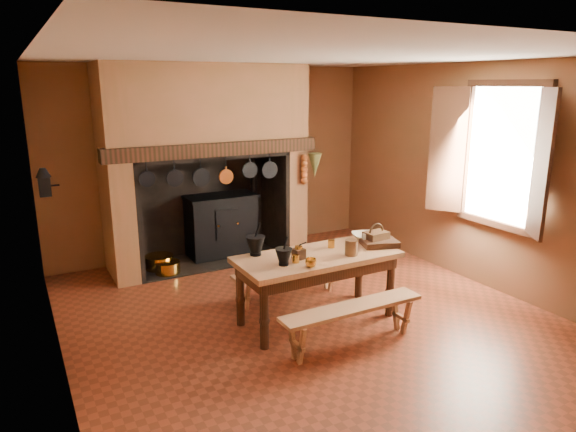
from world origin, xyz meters
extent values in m
plane|color=maroon|center=(0.00, 0.00, 0.00)|extent=(5.50, 5.50, 0.00)
plane|color=silver|center=(0.00, 0.00, 2.80)|extent=(5.50, 5.50, 0.00)
cube|color=brown|center=(0.00, 2.75, 1.40)|extent=(5.00, 0.02, 2.80)
cube|color=brown|center=(-2.50, 0.00, 1.40)|extent=(0.02, 5.50, 2.80)
cube|color=brown|center=(2.50, 0.00, 1.40)|extent=(0.02, 5.50, 2.80)
cube|color=brown|center=(0.00, -2.75, 1.40)|extent=(5.00, 0.02, 2.80)
cube|color=brown|center=(-1.55, 2.30, 1.40)|extent=(0.30, 0.90, 2.80)
cube|color=brown|center=(0.95, 2.30, 1.40)|extent=(0.30, 0.90, 2.80)
cube|color=brown|center=(-0.30, 2.30, 2.20)|extent=(2.20, 0.90, 1.20)
cube|color=black|center=(-0.30, 1.90, 1.69)|extent=(2.95, 0.22, 0.18)
cube|color=black|center=(-0.30, 2.72, 0.80)|extent=(2.20, 0.06, 1.60)
cube|color=black|center=(-0.30, 2.30, 0.01)|extent=(2.20, 0.90, 0.02)
cube|color=black|center=(-0.05, 2.45, 0.45)|extent=(1.00, 0.50, 0.90)
cube|color=black|center=(-0.05, 2.43, 0.92)|extent=(1.04, 0.54, 0.04)
cube|color=black|center=(-0.05, 2.19, 0.55)|extent=(0.35, 0.02, 0.45)
cylinder|color=black|center=(0.50, 2.45, 1.25)|extent=(0.10, 0.10, 0.70)
cylinder|color=#BD872B|center=(-0.20, 2.17, 0.55)|extent=(0.03, 0.03, 0.03)
cylinder|color=#BD872B|center=(0.10, 2.17, 0.55)|extent=(0.03, 0.03, 0.03)
cylinder|color=#BD872B|center=(-1.05, 2.30, 0.10)|extent=(0.40, 0.40, 0.20)
cylinder|color=#BD872B|center=(-1.00, 2.05, 0.09)|extent=(0.34, 0.34, 0.18)
cube|color=black|center=(-1.25, 2.40, 0.08)|extent=(0.18, 0.18, 0.16)
cone|color=brown|center=(1.18, 1.79, 1.38)|extent=(0.20, 0.20, 0.35)
cube|color=white|center=(2.48, -0.40, 1.70)|extent=(0.02, 1.00, 1.60)
cube|color=#3D1E13|center=(2.45, -0.40, 2.54)|extent=(0.08, 1.16, 0.08)
cube|color=#3D1E13|center=(2.45, -0.40, 0.86)|extent=(0.08, 1.16, 0.08)
cube|color=#3D1E13|center=(2.25, -1.08, 1.70)|extent=(0.29, 0.39, 1.60)
cube|color=#3D1E13|center=(2.25, 0.28, 1.70)|extent=(0.29, 0.39, 1.60)
cube|color=black|center=(-2.42, 1.55, 1.45)|extent=(0.12, 0.12, 0.22)
cone|color=black|center=(-2.42, 1.55, 1.60)|extent=(0.16, 0.16, 0.10)
cylinder|color=black|center=(-2.33, 1.55, 1.45)|extent=(0.12, 0.02, 0.02)
cube|color=tan|center=(0.05, -0.12, 0.73)|extent=(1.76, 0.78, 0.06)
cube|color=#3D1E13|center=(0.05, -0.12, 0.63)|extent=(1.64, 0.66, 0.14)
cylinder|color=#3D1E13|center=(-0.73, -0.41, 0.35)|extent=(0.09, 0.09, 0.70)
cylinder|color=#3D1E13|center=(0.83, -0.41, 0.35)|extent=(0.09, 0.09, 0.70)
cylinder|color=#3D1E13|center=(-0.73, 0.17, 0.35)|extent=(0.09, 0.09, 0.70)
cylinder|color=#3D1E13|center=(0.83, 0.17, 0.35)|extent=(0.09, 0.09, 0.70)
cube|color=tan|center=(0.05, -0.78, 0.41)|extent=(1.53, 0.27, 0.04)
cube|color=tan|center=(0.05, 0.53, 0.38)|extent=(1.40, 0.25, 0.04)
cylinder|color=black|center=(-0.54, 0.18, 0.78)|extent=(0.12, 0.12, 0.04)
cone|color=black|center=(-0.54, 0.18, 0.88)|extent=(0.21, 0.21, 0.17)
cylinder|color=black|center=(-0.51, 0.18, 1.03)|extent=(0.08, 0.03, 0.17)
cylinder|color=black|center=(-0.42, -0.24, 0.78)|extent=(0.10, 0.10, 0.03)
cone|color=black|center=(-0.42, -0.24, 0.86)|extent=(0.17, 0.17, 0.14)
cylinder|color=black|center=(-0.40, -0.24, 0.99)|extent=(0.07, 0.03, 0.14)
cube|color=#3D1E13|center=(-0.19, -0.14, 0.82)|extent=(0.12, 0.12, 0.11)
cylinder|color=#BD872B|center=(-0.19, -0.14, 0.88)|extent=(0.08, 0.08, 0.03)
cylinder|color=black|center=(-0.14, -0.14, 0.92)|extent=(0.09, 0.02, 0.03)
cylinder|color=#BD872B|center=(-0.28, -0.23, 0.80)|extent=(0.09, 0.09, 0.08)
cylinder|color=#BD872B|center=(0.32, 0.01, 0.80)|extent=(0.09, 0.09, 0.09)
imported|color=beige|center=(0.83, 0.06, 0.80)|extent=(0.40, 0.40, 0.08)
cylinder|color=brown|center=(0.36, -0.30, 0.84)|extent=(0.17, 0.17, 0.17)
cylinder|color=beige|center=(0.72, -0.08, 0.83)|extent=(0.10, 0.10, 0.13)
cube|color=#543819|center=(0.83, -0.12, 0.83)|extent=(0.27, 0.21, 0.15)
torus|color=#543819|center=(0.83, -0.12, 0.91)|extent=(0.21, 0.04, 0.21)
cube|color=#3D1E13|center=(0.83, -0.19, 0.79)|extent=(0.46, 0.39, 0.07)
imported|color=#BD872B|center=(-0.21, -0.41, 0.81)|extent=(0.14, 0.14, 0.09)
camera|label=1|loc=(-2.72, -4.54, 2.54)|focal=32.00mm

